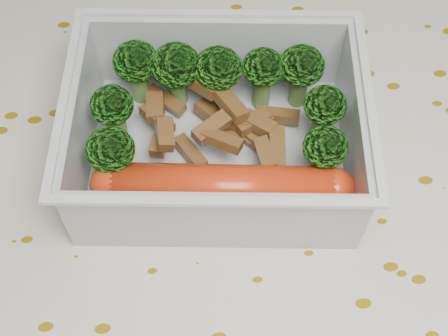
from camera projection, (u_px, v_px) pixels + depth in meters
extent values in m
cube|color=brown|center=(217.00, 214.00, 0.43)|extent=(1.40, 0.90, 0.04)
cube|color=beige|center=(216.00, 198.00, 0.41)|extent=(1.46, 0.96, 0.01)
cube|color=silver|center=(218.00, 155.00, 0.42)|extent=(0.19, 0.15, 0.00)
cube|color=silver|center=(219.00, 52.00, 0.43)|extent=(0.17, 0.03, 0.06)
cube|color=silver|center=(215.00, 220.00, 0.36)|extent=(0.17, 0.03, 0.06)
cube|color=silver|center=(353.00, 130.00, 0.39)|extent=(0.02, 0.13, 0.06)
cube|color=silver|center=(82.00, 127.00, 0.39)|extent=(0.02, 0.13, 0.06)
cube|color=silver|center=(219.00, 14.00, 0.40)|extent=(0.18, 0.03, 0.00)
cube|color=silver|center=(214.00, 202.00, 0.33)|extent=(0.18, 0.03, 0.00)
cube|color=silver|center=(370.00, 100.00, 0.37)|extent=(0.02, 0.13, 0.00)
cube|color=silver|center=(64.00, 97.00, 0.37)|extent=(0.02, 0.13, 0.00)
cylinder|color=#608C3F|center=(140.00, 85.00, 0.43)|extent=(0.01, 0.01, 0.03)
ellipsoid|color=#2B7C19|center=(136.00, 61.00, 0.41)|extent=(0.03, 0.03, 0.03)
cylinder|color=#608C3F|center=(178.00, 89.00, 0.43)|extent=(0.01, 0.01, 0.02)
ellipsoid|color=#2B7C19|center=(176.00, 65.00, 0.41)|extent=(0.03, 0.03, 0.03)
cylinder|color=#608C3F|center=(219.00, 91.00, 0.43)|extent=(0.01, 0.01, 0.03)
ellipsoid|color=#2B7C19|center=(218.00, 68.00, 0.41)|extent=(0.03, 0.03, 0.03)
cylinder|color=#608C3F|center=(261.00, 90.00, 0.43)|extent=(0.01, 0.01, 0.03)
ellipsoid|color=#2B7C19|center=(263.00, 67.00, 0.41)|extent=(0.03, 0.03, 0.02)
cylinder|color=#608C3F|center=(298.00, 89.00, 0.43)|extent=(0.01, 0.01, 0.03)
ellipsoid|color=#2B7C19|center=(302.00, 66.00, 0.41)|extent=(0.03, 0.03, 0.03)
cylinder|color=#608C3F|center=(117.00, 127.00, 0.41)|extent=(0.01, 0.01, 0.03)
ellipsoid|color=#2B7C19|center=(112.00, 105.00, 0.39)|extent=(0.03, 0.03, 0.02)
cylinder|color=#608C3F|center=(320.00, 127.00, 0.41)|extent=(0.01, 0.01, 0.03)
ellipsoid|color=#2B7C19|center=(325.00, 105.00, 0.39)|extent=(0.03, 0.03, 0.02)
cylinder|color=#608C3F|center=(116.00, 171.00, 0.39)|extent=(0.01, 0.01, 0.03)
ellipsoid|color=#2B7C19|center=(110.00, 150.00, 0.37)|extent=(0.03, 0.03, 0.03)
cylinder|color=#608C3F|center=(320.00, 168.00, 0.40)|extent=(0.01, 0.01, 0.03)
ellipsoid|color=#2B7C19|center=(326.00, 147.00, 0.37)|extent=(0.03, 0.03, 0.02)
cube|color=brown|center=(190.00, 153.00, 0.41)|extent=(0.02, 0.03, 0.01)
cube|color=brown|center=(157.00, 119.00, 0.41)|extent=(0.02, 0.03, 0.01)
cube|color=brown|center=(246.00, 121.00, 0.41)|extent=(0.03, 0.02, 0.01)
cube|color=brown|center=(165.00, 135.00, 0.39)|extent=(0.01, 0.02, 0.01)
cube|color=brown|center=(201.00, 83.00, 0.42)|extent=(0.03, 0.03, 0.01)
cube|color=brown|center=(253.00, 122.00, 0.41)|extent=(0.03, 0.02, 0.01)
cube|color=brown|center=(277.00, 115.00, 0.43)|extent=(0.03, 0.02, 0.01)
cube|color=brown|center=(155.00, 108.00, 0.42)|extent=(0.01, 0.02, 0.01)
cube|color=brown|center=(230.00, 104.00, 0.41)|extent=(0.02, 0.03, 0.01)
cube|color=brown|center=(211.00, 128.00, 0.40)|extent=(0.03, 0.02, 0.01)
cube|color=brown|center=(265.00, 154.00, 0.40)|extent=(0.01, 0.02, 0.01)
cube|color=brown|center=(259.00, 124.00, 0.41)|extent=(0.02, 0.02, 0.01)
cube|color=brown|center=(161.00, 137.00, 0.41)|extent=(0.02, 0.03, 0.01)
cube|color=brown|center=(263.00, 144.00, 0.41)|extent=(0.02, 0.03, 0.01)
cube|color=brown|center=(212.00, 114.00, 0.43)|extent=(0.03, 0.03, 0.01)
cube|color=brown|center=(239.00, 133.00, 0.42)|extent=(0.03, 0.02, 0.01)
cube|color=brown|center=(222.00, 140.00, 0.39)|extent=(0.03, 0.02, 0.01)
cube|color=brown|center=(276.00, 147.00, 0.40)|extent=(0.02, 0.03, 0.01)
cube|color=brown|center=(245.00, 132.00, 0.42)|extent=(0.02, 0.02, 0.01)
cube|color=brown|center=(259.00, 124.00, 0.42)|extent=(0.02, 0.02, 0.01)
cube|color=brown|center=(166.00, 100.00, 0.43)|extent=(0.03, 0.03, 0.01)
cylinder|color=red|center=(223.00, 188.00, 0.38)|extent=(0.14, 0.05, 0.03)
sphere|color=red|center=(333.00, 190.00, 0.38)|extent=(0.03, 0.03, 0.03)
sphere|color=red|center=(113.00, 185.00, 0.38)|extent=(0.03, 0.03, 0.03)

